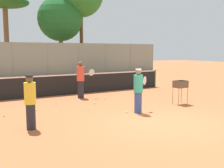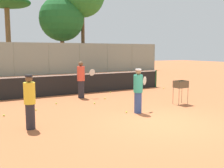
{
  "view_description": "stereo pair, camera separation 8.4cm",
  "coord_description": "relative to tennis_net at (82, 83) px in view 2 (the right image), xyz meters",
  "views": [
    {
      "loc": [
        -5.55,
        -6.27,
        2.32
      ],
      "look_at": [
        -0.46,
        2.59,
        1.0
      ],
      "focal_mm": 42.0,
      "sensor_mm": 36.0,
      "label": 1
    },
    {
      "loc": [
        -5.48,
        -6.31,
        2.32
      ],
      "look_at": [
        -0.46,
        2.59,
        1.0
      ],
      "focal_mm": 42.0,
      "sensor_mm": 36.0,
      "label": 2
    }
  ],
  "objects": [
    {
      "name": "tennis_ball_4",
      "position": [
        1.42,
        -0.56,
        -0.53
      ],
      "size": [
        0.07,
        0.07,
        0.07
      ],
      "primitive_type": "sphere",
      "color": "#D1E54C",
      "rests_on": "ground_plane"
    },
    {
      "name": "tree_3",
      "position": [
        -1.2,
        17.32,
        6.59
      ],
      "size": [
        4.96,
        4.96,
        8.0
      ],
      "color": "brown",
      "rests_on": "ground_plane"
    },
    {
      "name": "tennis_ball_1",
      "position": [
        5.0,
        -0.81,
        -0.53
      ],
      "size": [
        0.07,
        0.07,
        0.07
      ],
      "primitive_type": "sphere",
      "color": "#D1E54C",
      "rests_on": "ground_plane"
    },
    {
      "name": "tennis_ball_0",
      "position": [
        -2.12,
        -2.08,
        -0.53
      ],
      "size": [
        0.07,
        0.07,
        0.07
      ],
      "primitive_type": "sphere",
      "color": "#D1E54C",
      "rests_on": "ground_plane"
    },
    {
      "name": "player_yellow_shirt",
      "position": [
        -0.58,
        -1.23,
        0.36
      ],
      "size": [
        0.91,
        0.37,
        1.78
      ],
      "rotation": [
        0.0,
        0.0,
        6.05
      ],
      "color": "#26262D",
      "rests_on": "ground_plane"
    },
    {
      "name": "back_fence",
      "position": [
        0.0,
        11.81,
        0.96
      ],
      "size": [
        28.62,
        0.08,
        3.03
      ],
      "color": "gray",
      "rests_on": "ground_plane"
    },
    {
      "name": "tennis_ball_7",
      "position": [
        -4.38,
        -3.23,
        -0.53
      ],
      "size": [
        0.07,
        0.07,
        0.07
      ],
      "primitive_type": "sphere",
      "color": "#D1E54C",
      "rests_on": "ground_plane"
    },
    {
      "name": "tennis_ball_3",
      "position": [
        -0.65,
        -2.86,
        -0.53
      ],
      "size": [
        0.07,
        0.07,
        0.07
      ],
      "primitive_type": "sphere",
      "color": "#D1E54C",
      "rests_on": "ground_plane"
    },
    {
      "name": "tennis_ball_2",
      "position": [
        0.28,
        -2.08,
        -0.53
      ],
      "size": [
        0.07,
        0.07,
        0.07
      ],
      "primitive_type": "sphere",
      "color": "#D1E54C",
      "rests_on": "ground_plane"
    },
    {
      "name": "player_white_outfit",
      "position": [
        0.05,
        -5.14,
        0.3
      ],
      "size": [
        0.82,
        0.51,
        1.64
      ],
      "rotation": [
        0.0,
        0.0,
        0.47
      ],
      "color": "#334C8C",
      "rests_on": "ground_plane"
    },
    {
      "name": "tennis_net",
      "position": [
        0.0,
        0.0,
        0.0
      ],
      "size": [
        10.14,
        0.1,
        1.07
      ],
      "color": "#26592D",
      "rests_on": "ground_plane"
    },
    {
      "name": "tennis_ball_5",
      "position": [
        -0.32,
        -4.93,
        -0.53
      ],
      "size": [
        0.07,
        0.07,
        0.07
      ],
      "primitive_type": "sphere",
      "color": "#D1E54C",
      "rests_on": "ground_plane"
    },
    {
      "name": "ground_plane",
      "position": [
        0.0,
        -6.67,
        -0.56
      ],
      "size": [
        80.0,
        80.0,
        0.0
      ],
      "primitive_type": "plane",
      "color": "#B26038"
    },
    {
      "name": "ball_cart",
      "position": [
        2.55,
        -4.73,
        0.22
      ],
      "size": [
        0.56,
        0.41,
        1.02
      ],
      "color": "brown",
      "rests_on": "ground_plane"
    },
    {
      "name": "player_red_cap",
      "position": [
        -3.88,
        -5.22,
        0.28
      ],
      "size": [
        0.33,
        0.88,
        1.61
      ],
      "rotation": [
        0.0,
        0.0,
        1.43
      ],
      "color": "#26262D",
      "rests_on": "ground_plane"
    },
    {
      "name": "parked_car",
      "position": [
        4.3,
        14.29,
        0.1
      ],
      "size": [
        4.2,
        1.7,
        1.6
      ],
      "color": "#3F4C8C",
      "rests_on": "ground_plane"
    },
    {
      "name": "tree_0",
      "position": [
        4.24,
        15.62,
        5.21
      ],
      "size": [
        4.96,
        4.96,
        8.27
      ],
      "color": "brown",
      "rests_on": "ground_plane"
    },
    {
      "name": "tennis_ball_6",
      "position": [
        -3.18,
        -2.89,
        -0.53
      ],
      "size": [
        0.07,
        0.07,
        0.07
      ],
      "primitive_type": "sphere",
      "color": "#D1E54C",
      "rests_on": "ground_plane"
    }
  ]
}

